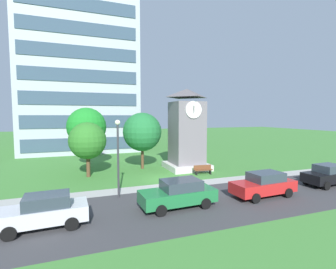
# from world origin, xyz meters

# --- Properties ---
(ground_plane) EXTENTS (160.00, 160.00, 0.00)m
(ground_plane) POSITION_xyz_m (0.00, 0.00, 0.00)
(ground_plane) COLOR #3D7A33
(street_asphalt) EXTENTS (120.00, 7.20, 0.01)m
(street_asphalt) POSITION_xyz_m (0.00, -6.55, 0.00)
(street_asphalt) COLOR #38383A
(street_asphalt) RESTS_ON ground
(kerb_strip) EXTENTS (120.00, 1.60, 0.01)m
(kerb_strip) POSITION_xyz_m (0.00, -2.15, 0.00)
(kerb_strip) COLOR #9E9E99
(kerb_strip) RESTS_ON ground
(office_building) EXTENTS (16.95, 13.35, 25.60)m
(office_building) POSITION_xyz_m (-6.76, 23.00, 12.80)
(office_building) COLOR #9EA8B2
(office_building) RESTS_ON ground
(clock_tower) EXTENTS (4.19, 4.19, 8.43)m
(clock_tower) POSITION_xyz_m (3.47, 3.25, 3.70)
(clock_tower) COLOR slate
(clock_tower) RESTS_ON ground
(park_bench) EXTENTS (1.84, 0.64, 0.88)m
(park_bench) POSITION_xyz_m (3.92, 0.41, 0.46)
(park_bench) COLOR brown
(park_bench) RESTS_ON ground
(street_lamp) EXTENTS (0.36, 0.36, 5.36)m
(street_lamp) POSITION_xyz_m (-4.72, -3.53, 3.36)
(street_lamp) COLOR #333338
(street_lamp) RESTS_ON ground
(tree_by_building) EXTENTS (4.08, 4.08, 5.96)m
(tree_by_building) POSITION_xyz_m (-0.92, 4.93, 3.91)
(tree_by_building) COLOR #513823
(tree_by_building) RESTS_ON ground
(tree_near_tower) EXTENTS (4.13, 4.13, 6.50)m
(tree_near_tower) POSITION_xyz_m (-6.42, 7.46, 4.42)
(tree_near_tower) COLOR #513823
(tree_near_tower) RESTS_ON ground
(tree_streetside) EXTENTS (3.38, 3.38, 5.04)m
(tree_streetside) POSITION_xyz_m (-6.48, 3.21, 3.34)
(tree_streetside) COLOR #513823
(tree_streetside) RESTS_ON ground
(parked_car_silver) EXTENTS (4.35, 2.04, 1.69)m
(parked_car_silver) POSITION_xyz_m (-8.94, -6.87, 0.86)
(parked_car_silver) COLOR silver
(parked_car_silver) RESTS_ON ground
(parked_car_green) EXTENTS (4.75, 2.22, 1.69)m
(parked_car_green) POSITION_xyz_m (-1.50, -6.57, 0.86)
(parked_car_green) COLOR #1E6B38
(parked_car_green) RESTS_ON ground
(parked_car_red) EXTENTS (4.68, 2.11, 1.69)m
(parked_car_red) POSITION_xyz_m (4.85, -6.76, 0.86)
(parked_car_red) COLOR red
(parked_car_red) RESTS_ON ground
(parked_car_black) EXTENTS (4.08, 2.06, 1.69)m
(parked_car_black) POSITION_xyz_m (11.61, -6.32, 0.86)
(parked_car_black) COLOR black
(parked_car_black) RESTS_ON ground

